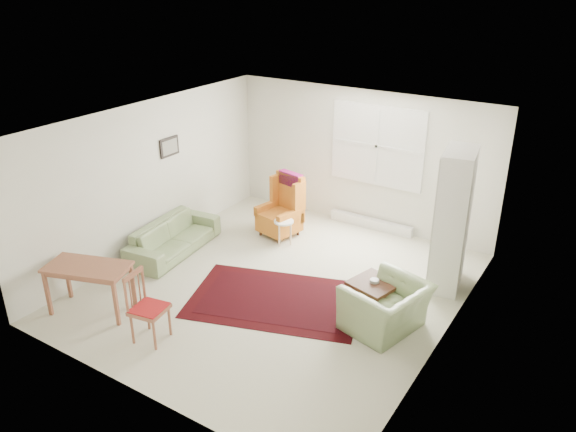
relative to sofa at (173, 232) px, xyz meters
The scene contains 10 objects.
room 2.31m from the sofa, ahead, with size 5.04×5.54×2.51m.
rug 2.34m from the sofa, ahead, with size 2.43×1.56×0.02m, color black, non-canonical shape.
sofa is the anchor object (origin of this frame).
armchair 3.89m from the sofa, ahead, with size 1.01×0.88×0.79m, color gray.
wingback_chair 1.88m from the sofa, 51.99° to the left, with size 0.64×0.68×1.12m, color #C96F1E, non-canonical shape.
coffee_table 3.59m from the sofa, ahead, with size 0.58×0.58×0.47m, color #412114, non-canonical shape.
stool 1.87m from the sofa, 40.31° to the left, with size 0.34×0.34×0.45m, color white, non-canonical shape.
cabinet 4.48m from the sofa, 18.45° to the left, with size 0.44×0.84×2.11m, color silver, non-canonical shape.
desk 1.96m from the sofa, 81.70° to the right, with size 1.12×0.56×0.71m, color #91553A, non-canonical shape.
desk_chair 2.46m from the sofa, 53.72° to the right, with size 0.41×0.41×0.94m, color #91553A, non-canonical shape.
Camera 1 is at (4.04, -6.05, 4.40)m, focal length 35.00 mm.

